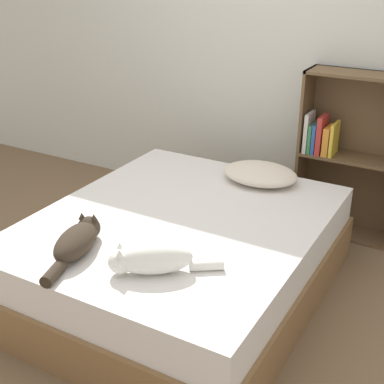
# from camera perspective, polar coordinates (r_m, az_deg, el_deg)

# --- Properties ---
(ground_plane) EXTENTS (8.00, 8.00, 0.00)m
(ground_plane) POSITION_cam_1_polar(r_m,az_deg,el_deg) (3.22, -1.21, -10.36)
(ground_plane) COLOR brown
(wall_back) EXTENTS (8.00, 0.06, 2.50)m
(wall_back) POSITION_cam_1_polar(r_m,az_deg,el_deg) (3.91, 9.21, 15.52)
(wall_back) COLOR silver
(wall_back) RESTS_ON ground_plane
(bed) EXTENTS (1.52, 1.80, 0.48)m
(bed) POSITION_cam_1_polar(r_m,az_deg,el_deg) (3.09, -1.25, -6.74)
(bed) COLOR brown
(bed) RESTS_ON ground_plane
(pillow) EXTENTS (0.48, 0.37, 0.11)m
(pillow) POSITION_cam_1_polar(r_m,az_deg,el_deg) (3.43, 7.29, 1.96)
(pillow) COLOR beige
(pillow) RESTS_ON bed
(cat_light) EXTENTS (0.47, 0.36, 0.15)m
(cat_light) POSITION_cam_1_polar(r_m,az_deg,el_deg) (2.45, -4.43, -7.16)
(cat_light) COLOR white
(cat_light) RESTS_ON bed
(cat_dark) EXTENTS (0.25, 0.52, 0.14)m
(cat_dark) POSITION_cam_1_polar(r_m,az_deg,el_deg) (2.67, -12.13, -5.07)
(cat_dark) COLOR #33281E
(cat_dark) RESTS_ON bed
(bookshelf) EXTENTS (0.71, 0.26, 1.13)m
(bookshelf) POSITION_cam_1_polar(r_m,az_deg,el_deg) (3.78, 16.50, 4.03)
(bookshelf) COLOR brown
(bookshelf) RESTS_ON ground_plane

